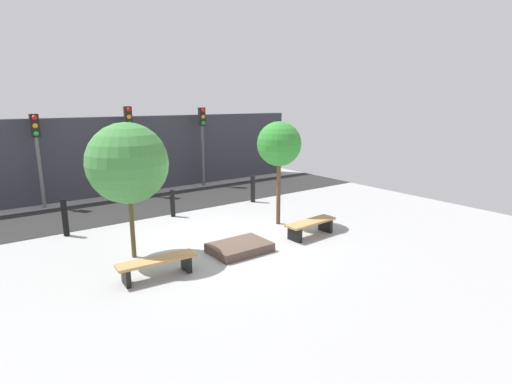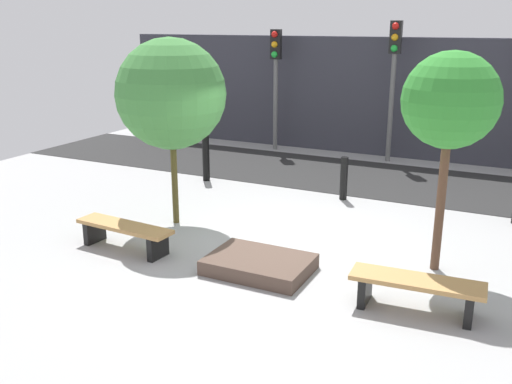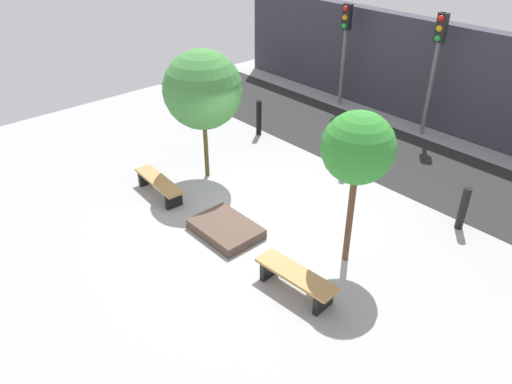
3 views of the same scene
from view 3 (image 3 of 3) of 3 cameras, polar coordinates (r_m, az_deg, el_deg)
ground_plane at (r=11.17m, az=-0.03°, el=-2.95°), size 18.00×18.00×0.00m
road_strip at (r=14.41m, az=14.48°, el=4.46°), size 18.00×3.14×0.01m
building_facade at (r=15.99m, az=20.79°, el=12.10°), size 16.20×0.50×3.08m
bench_left at (r=12.05m, az=-11.01°, el=0.90°), size 1.70×0.52×0.42m
bench_right at (r=9.12m, az=4.58°, el=-9.80°), size 1.65×0.57×0.44m
planter_bed at (r=10.66m, az=-3.47°, el=-4.21°), size 1.46×1.04×0.22m
tree_behind_left_bench at (r=11.91m, az=-6.12°, el=11.53°), size 1.87×1.87×3.23m
tree_behind_right_bench at (r=8.87m, az=11.58°, el=4.87°), size 1.31×1.31×3.11m
bollard_far_left at (r=14.81m, az=0.32°, el=8.47°), size 0.16×0.16×1.05m
bollard_left at (r=12.88m, az=10.04°, el=3.81°), size 0.15×0.15×0.88m
bollard_center at (r=11.46m, az=22.59°, el=-1.75°), size 0.17×0.17×0.99m
traffic_light_west at (r=16.81m, az=10.15°, el=17.09°), size 0.28×0.27×3.26m
traffic_light_mid_west at (r=15.08m, az=19.92°, el=14.69°), size 0.28×0.27×3.49m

